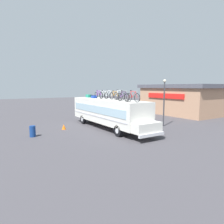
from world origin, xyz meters
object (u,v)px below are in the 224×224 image
object	(u,v)px
rooftop_bicycle_3	(109,95)
rooftop_bicycle_8	(133,97)
luggage_bag_1	(89,96)
rooftop_bicycle_7	(123,97)
bus	(108,111)
rooftop_bicycle_2	(104,95)
rooftop_bicycle_6	(123,96)
rooftop_bicycle_5	(119,96)
rooftop_bicycle_4	(115,96)
luggage_bag_2	(93,96)
street_lamp	(164,99)
trash_bin	(33,131)
traffic_cone	(64,127)
rooftop_bicycle_1	(98,95)
luggage_bag_3	(94,97)

from	to	relation	value
rooftop_bicycle_3	rooftop_bicycle_8	world-z (taller)	rooftop_bicycle_8
luggage_bag_1	rooftop_bicycle_7	bearing A→B (deg)	-3.55
bus	rooftop_bicycle_2	xyz separation A→B (m)	(-1.22, 0.22, 1.54)
rooftop_bicycle_6	bus	bearing A→B (deg)	-175.34
rooftop_bicycle_5	rooftop_bicycle_6	distance (m)	0.95
rooftop_bicycle_4	rooftop_bicycle_6	size ratio (longest dim) A/B	1.06
luggage_bag_2	street_lamp	size ratio (longest dim) A/B	0.09
bus	rooftop_bicycle_6	xyz separation A→B (m)	(2.32, 0.19, 1.55)
rooftop_bicycle_4	trash_bin	bearing A→B (deg)	-96.16
rooftop_bicycle_4	rooftop_bicycle_8	bearing A→B (deg)	-7.59
rooftop_bicycle_5	traffic_cone	bearing A→B (deg)	-125.15
rooftop_bicycle_1	rooftop_bicycle_7	xyz separation A→B (m)	(5.21, -0.44, 0.02)
bus	rooftop_bicycle_1	distance (m)	2.55
luggage_bag_2	luggage_bag_3	world-z (taller)	luggage_bag_2
rooftop_bicycle_8	rooftop_bicycle_7	bearing A→B (deg)	-159.78
trash_bin	rooftop_bicycle_6	bearing A→B (deg)	71.19
rooftop_bicycle_1	trash_bin	size ratio (longest dim) A/B	1.87
luggage_bag_1	luggage_bag_3	world-z (taller)	luggage_bag_1
luggage_bag_1	trash_bin	xyz separation A→B (m)	(4.31, -7.25, -2.59)
rooftop_bicycle_3	rooftop_bicycle_7	distance (m)	3.58
rooftop_bicycle_2	rooftop_bicycle_6	distance (m)	3.54
luggage_bag_3	rooftop_bicycle_2	bearing A→B (deg)	12.14
luggage_bag_1	rooftop_bicycle_8	distance (m)	8.60
luggage_bag_2	rooftop_bicycle_8	distance (m)	7.80
luggage_bag_3	rooftop_bicycle_3	size ratio (longest dim) A/B	0.35
traffic_cone	street_lamp	bearing A→B (deg)	66.86
rooftop_bicycle_4	trash_bin	distance (m)	8.10
rooftop_bicycle_3	street_lamp	distance (m)	5.78
rooftop_bicycle_3	traffic_cone	xyz separation A→B (m)	(-1.38, -4.28, -3.02)
rooftop_bicycle_3	trash_bin	size ratio (longest dim) A/B	1.89
rooftop_bicycle_4	street_lamp	size ratio (longest dim) A/B	0.36
bus	luggage_bag_1	world-z (taller)	luggage_bag_1
rooftop_bicycle_2	rooftop_bicycle_8	bearing A→B (deg)	-3.47
rooftop_bicycle_5	traffic_cone	xyz separation A→B (m)	(-3.09, -4.39, -3.04)
rooftop_bicycle_6	street_lamp	world-z (taller)	street_lamp
luggage_bag_3	rooftop_bicycle_7	size ratio (longest dim) A/B	0.35
rooftop_bicycle_4	street_lamp	world-z (taller)	street_lamp
luggage_bag_1	luggage_bag_3	size ratio (longest dim) A/B	1.22
luggage_bag_1	rooftop_bicycle_7	xyz separation A→B (m)	(7.70, -0.48, 0.22)
luggage_bag_2	rooftop_bicycle_6	xyz separation A→B (m)	(6.03, -0.05, 0.23)
rooftop_bicycle_7	street_lamp	xyz separation A→B (m)	(-0.88, 5.81, -0.40)
rooftop_bicycle_5	rooftop_bicycle_8	size ratio (longest dim) A/B	0.99
trash_bin	traffic_cone	bearing A→B (deg)	115.43
bus	rooftop_bicycle_5	xyz separation A→B (m)	(1.38, 0.36, 1.58)
street_lamp	trash_bin	bearing A→B (deg)	-101.28
rooftop_bicycle_5	trash_bin	distance (m)	8.23
luggage_bag_3	traffic_cone	world-z (taller)	luggage_bag_3
traffic_cone	street_lamp	distance (m)	10.56
street_lamp	luggage_bag_2	bearing A→B (deg)	-139.53
rooftop_bicycle_6	rooftop_bicycle_3	bearing A→B (deg)	178.64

